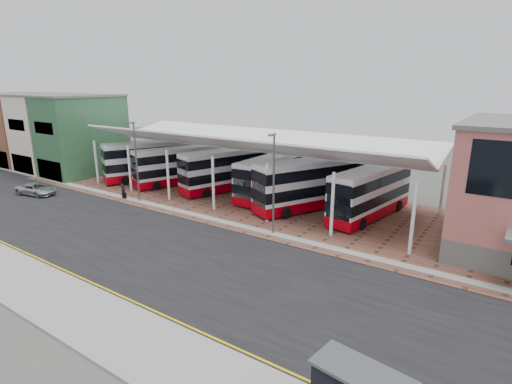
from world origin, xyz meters
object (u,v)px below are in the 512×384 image
bus_3 (270,177)px  pedestrian (123,191)px  bus_2 (227,170)px  bus_1 (179,166)px  bus_4 (311,185)px  bus_0 (152,161)px  bus_5 (371,193)px  silver_car (36,189)px

bus_3 → pedestrian: (-12.07, -9.34, -1.32)m
bus_2 → bus_1: bearing=-152.4°
bus_1 → bus_3: bus_1 is taller
bus_4 → pedestrian: 19.26m
bus_0 → bus_1: bus_0 is taller
bus_2 → bus_4: bearing=13.3°
bus_2 → pedestrian: 11.24m
bus_2 → bus_5: bearing=18.0°
bus_4 → pedestrian: size_ratio=7.15×
bus_0 → bus_4: bearing=27.6°
pedestrian → silver_car: bearing=103.6°
bus_0 → pedestrian: bearing=-34.9°
bus_3 → silver_car: size_ratio=2.30×
bus_4 → pedestrian: bearing=-129.5°
bus_3 → bus_4: bus_4 is taller
bus_0 → bus_5: bearing=29.3°
pedestrian → bus_0: bearing=17.3°
bus_4 → bus_1: bearing=-153.7°
pedestrian → bus_3: bearing=-63.2°
bus_2 → bus_5: (16.29, -0.11, -0.04)m
bus_0 → silver_car: (-5.10, -11.87, -1.76)m
bus_1 → bus_2: (6.46, 1.04, 0.09)m
bus_0 → bus_2: (10.80, 1.25, -0.09)m
bus_5 → bus_1: bearing=-168.6°
bus_2 → silver_car: size_ratio=2.49×
bus_5 → pedestrian: (-22.97, -8.80, -1.41)m
bus_1 → bus_5: bearing=23.4°
bus_2 → bus_3: 5.40m
bus_0 → bus_5: 27.11m
bus_1 → bus_4: size_ratio=0.93×
bus_3 → bus_1: bearing=-173.8°
silver_car → bus_4: bearing=-76.3°
bus_5 → bus_3: bearing=-173.8°
bus_2 → bus_4: size_ratio=0.98×
bus_0 → pedestrian: 8.84m
bus_1 → bus_5: size_ratio=0.97×
bus_3 → pedestrian: bus_3 is taller
bus_4 → pedestrian: (-17.47, -7.94, -1.55)m
bus_2 → silver_car: bus_2 is taller
bus_4 → silver_car: bus_4 is taller
bus_3 → bus_5: size_ratio=0.94×
bus_3 → bus_5: bearing=-3.6°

